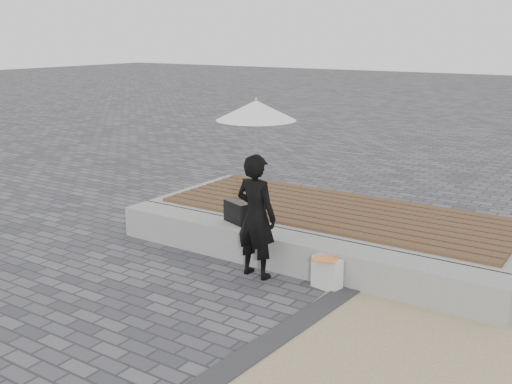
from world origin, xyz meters
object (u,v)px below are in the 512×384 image
at_px(woman, 256,216).
at_px(canvas_tote, 327,273).
at_px(seating_ledge, 290,252).
at_px(parasol, 256,110).
at_px(handbag, 237,212).

height_order(woman, canvas_tote, woman).
relative_size(seating_ledge, parasol, 4.48).
bearing_deg(woman, canvas_tote, -167.07).
bearing_deg(canvas_tote, seating_ledge, 167.10).
distance_m(woman, handbag, 0.82).
bearing_deg(parasol, seating_ledge, 63.36).
distance_m(handbag, canvas_tote, 1.56).
bearing_deg(woman, seating_ledge, -111.97).
height_order(woman, parasol, parasol).
bearing_deg(handbag, parasol, -17.83).
bearing_deg(canvas_tote, handbag, 177.75).
xyz_separation_m(parasol, canvas_tote, (0.85, 0.12, -1.73)).
distance_m(seating_ledge, woman, 0.70).
bearing_deg(seating_ledge, canvas_tote, -24.84).
relative_size(woman, handbag, 3.67).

